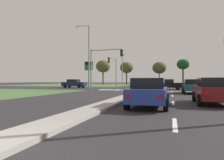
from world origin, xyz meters
The scene contains 32 objects.
ground_plane centered at (0.00, 30.00, 0.00)m, with size 200.00×200.00×0.00m, color #282628.
grass_verge_far_left centered at (-25.50, 54.50, 0.00)m, with size 35.00×35.00×0.01m, color #476B38.
median_island_near centered at (0.00, 11.00, 0.07)m, with size 1.20×22.00×0.14m, color gray.
median_island_far centered at (0.00, 55.00, 0.07)m, with size 1.20×36.00×0.14m, color #ADA89E.
lane_dash_near centered at (3.50, 4.00, 0.01)m, with size 0.14×2.00×0.01m, color silver.
lane_dash_second centered at (3.50, 10.00, 0.01)m, with size 0.14×2.00×0.01m, color silver.
lane_dash_third centered at (3.50, 16.00, 0.01)m, with size 0.14×2.00×0.01m, color silver.
lane_dash_fourth centered at (3.50, 22.00, 0.01)m, with size 0.14×2.00×0.01m, color silver.
lane_dash_fifth centered at (3.50, 28.00, 0.01)m, with size 0.14×2.00×0.01m, color silver.
stop_bar_near centered at (3.80, 23.00, 0.01)m, with size 6.40×0.50×0.01m, color silver.
crosswalk_bar_near centered at (-6.40, 24.80, 0.01)m, with size 0.70×2.80×0.01m, color silver.
crosswalk_bar_second centered at (-5.25, 24.80, 0.01)m, with size 0.70×2.80×0.01m, color silver.
crosswalk_bar_third centered at (-4.10, 24.80, 0.01)m, with size 0.70×2.80×0.01m, color silver.
crosswalk_bar_fourth centered at (-2.95, 24.80, 0.01)m, with size 0.70×2.80×0.01m, color silver.
crosswalk_bar_fifth centered at (-1.80, 24.80, 0.01)m, with size 0.70×2.80×0.01m, color silver.
crosswalk_bar_sixth centered at (-0.65, 24.80, 0.01)m, with size 0.70×2.80×0.01m, color silver.
car_black_near centered at (2.83, 28.21, 0.80)m, with size 4.55×1.97×1.56m.
car_white_second centered at (-2.35, 38.49, 0.79)m, with size 2.05×4.30×1.55m.
car_navy_third centered at (-14.19, 30.68, 0.81)m, with size 4.59×1.94×1.60m.
car_teal_fourth centered at (5.53, 19.90, 0.77)m, with size 2.01×4.37×1.50m.
car_blue_fifth centered at (2.27, 7.98, 0.77)m, with size 2.00×4.35×1.50m.
car_maroon_sixth centered at (5.70, 10.17, 0.78)m, with size 1.94×4.15×1.53m.
traffic_signal_far_left centered at (-7.60, 34.71, 4.10)m, with size 0.32×5.31×5.91m.
traffic_signal_near_left centered at (-5.90, 23.40, 4.07)m, with size 4.84×0.32×5.92m.
street_lamp_second centered at (-8.97, 25.35, 5.50)m, with size 2.14×0.73×9.94m.
street_lamp_third centered at (-8.68, 46.64, 4.63)m, with size 1.53×2.30×8.13m.
pedestrian_at_median centered at (0.17, 40.32, 1.27)m, with size 0.34×0.34×1.85m.
fuel_price_totem centered at (-13.21, 35.29, 3.89)m, with size 1.80×0.24×5.34m.
treeline_near centered at (-19.84, 62.91, 6.39)m, with size 5.11×5.11×8.60m.
treeline_second centered at (-10.84, 60.89, 5.64)m, with size 4.37×4.37×7.54m.
treeline_third centered at (-0.43, 64.55, 5.63)m, with size 4.64×4.64×7.62m.
treeline_fourth centered at (6.85, 60.96, 6.27)m, with size 3.72×3.72×7.94m.
Camera 1 is at (3.40, -2.38, 1.37)m, focal length 31.23 mm.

